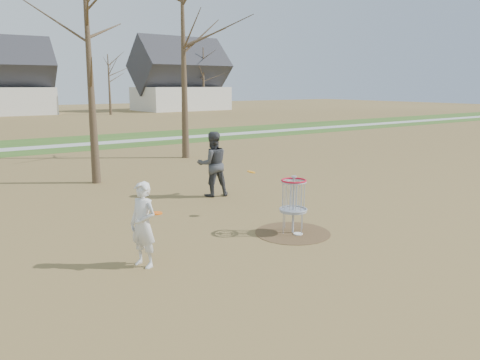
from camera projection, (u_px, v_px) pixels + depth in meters
name	position (u px, v px, depth m)	size (l,w,h in m)	color
ground	(293.00, 233.00, 11.18)	(160.00, 160.00, 0.00)	brown
green_band	(64.00, 144.00, 28.14)	(160.00, 8.00, 0.01)	#2D5119
footpath	(68.00, 145.00, 27.33)	(160.00, 1.50, 0.01)	#9E9E99
dirt_circle	(293.00, 233.00, 11.18)	(1.80, 1.80, 0.01)	#47331E
player_standing	(143.00, 225.00, 8.98)	(0.61, 0.40, 1.67)	silver
player_throwing	(213.00, 164.00, 14.73)	(1.00, 0.78, 2.05)	#383A3E
disc_grounded	(298.00, 234.00, 11.06)	(0.22, 0.22, 0.02)	white
discs_in_play	(214.00, 188.00, 10.78)	(3.81, 2.09, 0.20)	orange
disc_golf_basket	(294.00, 196.00, 11.00)	(0.64, 0.64, 1.35)	#9EA3AD
bare_trees	(36.00, 63.00, 40.01)	(52.62, 44.98, 9.00)	#382B1E
houses_row	(30.00, 85.00, 55.34)	(56.51, 10.01, 7.26)	silver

